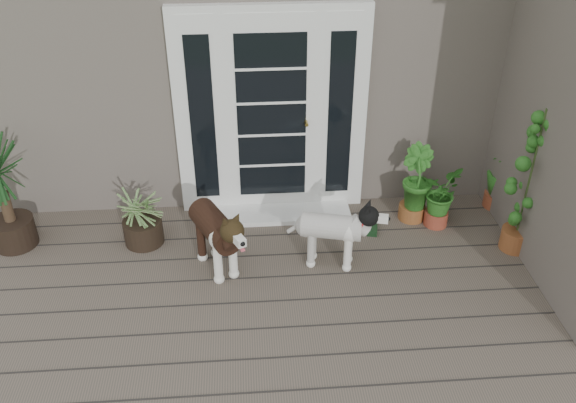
{
  "coord_description": "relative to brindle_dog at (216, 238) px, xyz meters",
  "views": [
    {
      "loc": [
        -0.46,
        -2.98,
        3.72
      ],
      "look_at": [
        -0.1,
        1.75,
        0.7
      ],
      "focal_mm": 38.3,
      "sensor_mm": 36.0,
      "label": 1
    }
  ],
  "objects": [
    {
      "name": "deck",
      "position": [
        0.77,
        -1.16,
        -0.41
      ],
      "size": [
        6.2,
        4.6,
        0.12
      ],
      "primitive_type": "cube",
      "color": "#6B5B4C",
      "rests_on": "ground"
    },
    {
      "name": "house_main",
      "position": [
        0.77,
        3.09,
        1.08
      ],
      "size": [
        7.4,
        4.0,
        3.1
      ],
      "primitive_type": "cube",
      "color": "#665E54",
      "rests_on": "ground"
    },
    {
      "name": "door_unit",
      "position": [
        0.57,
        1.04,
        0.73
      ],
      "size": [
        1.9,
        0.14,
        2.15
      ],
      "primitive_type": "cube",
      "color": "white",
      "rests_on": "deck"
    },
    {
      "name": "door_step",
      "position": [
        0.57,
        0.84,
        -0.32
      ],
      "size": [
        1.6,
        0.4,
        0.05
      ],
      "primitive_type": "cube",
      "color": "white",
      "rests_on": "deck"
    },
    {
      "name": "brindle_dog",
      "position": [
        0.0,
        0.0,
        0.0
      ],
      "size": [
        0.68,
        0.9,
        0.69
      ],
      "primitive_type": null,
      "rotation": [
        0.0,
        0.0,
        3.6
      ],
      "color": "#341D12",
      "rests_on": "deck"
    },
    {
      "name": "white_dog",
      "position": [
        1.05,
        -0.01,
        -0.04
      ],
      "size": [
        0.79,
        0.48,
        0.62
      ],
      "primitive_type": null,
      "rotation": [
        0.0,
        0.0,
        -1.81
      ],
      "color": "white",
      "rests_on": "deck"
    },
    {
      "name": "spider_plant",
      "position": [
        -0.73,
        0.47,
        -0.01
      ],
      "size": [
        0.74,
        0.74,
        0.68
      ],
      "primitive_type": null,
      "rotation": [
        0.0,
        0.0,
        0.18
      ],
      "color": "#73935A",
      "rests_on": "deck"
    },
    {
      "name": "yucca",
      "position": [
        -1.98,
        0.53,
        0.22
      ],
      "size": [
        0.95,
        0.95,
        1.13
      ],
      "primitive_type": null,
      "rotation": [
        0.0,
        0.0,
        0.25
      ],
      "color": "black",
      "rests_on": "deck"
    },
    {
      "name": "herb_a",
      "position": [
        2.22,
        0.55,
        -0.08
      ],
      "size": [
        0.58,
        0.58,
        0.54
      ],
      "primitive_type": "imported",
      "rotation": [
        0.0,
        0.0,
        1.02
      ],
      "color": "#2B601B",
      "rests_on": "deck"
    },
    {
      "name": "herb_b",
      "position": [
        2.0,
        0.68,
        -0.04
      ],
      "size": [
        0.5,
        0.5,
        0.61
      ],
      "primitive_type": "imported",
      "rotation": [
        0.0,
        0.0,
        1.87
      ],
      "color": "#215E1A",
      "rests_on": "deck"
    },
    {
      "name": "herb_c",
      "position": [
        2.98,
        0.84,
        -0.04
      ],
      "size": [
        0.51,
        0.51,
        0.61
      ],
      "primitive_type": "imported",
      "rotation": [
        0.0,
        0.0,
        4.35
      ],
      "color": "#185117",
      "rests_on": "deck"
    },
    {
      "name": "sapling",
      "position": [
        2.87,
        0.09,
        0.42
      ],
      "size": [
        0.46,
        0.46,
        1.52
      ],
      "primitive_type": null,
      "rotation": [
        0.0,
        0.0,
        0.02
      ],
      "color": "#245A19",
      "rests_on": "deck"
    },
    {
      "name": "clog_left",
      "position": [
        1.09,
        0.6,
        -0.31
      ],
      "size": [
        0.16,
        0.28,
        0.08
      ],
      "primitive_type": null,
      "rotation": [
        0.0,
        0.0,
        0.17
      ],
      "color": "#173A1F",
      "rests_on": "deck"
    },
    {
      "name": "clog_right",
      "position": [
        1.55,
        0.5,
        -0.3
      ],
      "size": [
        0.2,
        0.32,
        0.09
      ],
      "primitive_type": null,
      "rotation": [
        0.0,
        0.0,
        -0.21
      ],
      "color": "black",
      "rests_on": "deck"
    }
  ]
}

